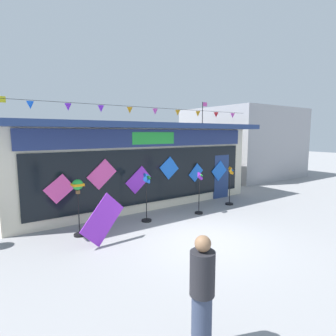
{
  "coord_description": "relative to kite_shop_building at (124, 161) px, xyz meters",
  "views": [
    {
      "loc": [
        -5.06,
        -5.65,
        3.01
      ],
      "look_at": [
        1.08,
        3.16,
        1.63
      ],
      "focal_mm": 29.23,
      "sensor_mm": 36.0,
      "label": 1
    }
  ],
  "objects": [
    {
      "name": "wind_spinner_far_left",
      "position": [
        -3.21,
        -3.64,
        -0.43
      ],
      "size": [
        0.34,
        0.34,
        1.69
      ],
      "color": "black",
      "rests_on": "ground_plane"
    },
    {
      "name": "display_kite_on_ground",
      "position": [
        -2.86,
        -4.6,
        -1.03
      ],
      "size": [
        1.38,
        0.33,
        1.38
      ],
      "primitive_type": "cube",
      "rotation": [
        -0.24,
        0.79,
        0.0
      ],
      "color": "purple",
      "rests_on": "ground_plane"
    },
    {
      "name": "neighbour_building",
      "position": [
        10.08,
        1.63,
        0.61
      ],
      "size": [
        6.51,
        6.35,
        4.65
      ],
      "primitive_type": "cube",
      "color": "#99999E",
      "rests_on": "ground_plane"
    },
    {
      "name": "wind_spinner_left",
      "position": [
        -0.92,
        -3.64,
        -0.66
      ],
      "size": [
        0.38,
        0.34,
        1.69
      ],
      "color": "black",
      "rests_on": "ground_plane"
    },
    {
      "name": "wind_spinner_center_left",
      "position": [
        1.15,
        -3.98,
        -0.79
      ],
      "size": [
        0.31,
        0.3,
        1.59
      ],
      "color": "black",
      "rests_on": "ground_plane"
    },
    {
      "name": "ground_plane",
      "position": [
        -0.44,
        -5.82,
        -1.71
      ],
      "size": [
        80.0,
        80.0,
        0.0
      ],
      "primitive_type": "plane",
      "color": "gray"
    },
    {
      "name": "kite_shop_building",
      "position": [
        0.0,
        0.0,
        0.0
      ],
      "size": [
        10.63,
        6.09,
        4.71
      ],
      "color": "beige",
      "rests_on": "ground_plane"
    },
    {
      "name": "person_mid_plaza",
      "position": [
        -3.17,
        -8.93,
        -0.86
      ],
      "size": [
        0.34,
        0.34,
        1.68
      ],
      "rotation": [
        0.0,
        0.0,
        1.92
      ],
      "color": "#333D56",
      "rests_on": "ground_plane"
    },
    {
      "name": "wind_spinner_center_right",
      "position": [
        3.08,
        -3.73,
        -0.75
      ],
      "size": [
        0.35,
        0.34,
        1.63
      ],
      "color": "black",
      "rests_on": "ground_plane"
    }
  ]
}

